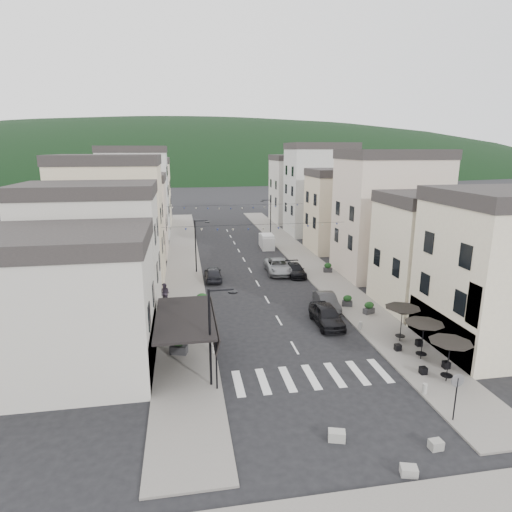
% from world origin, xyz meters
% --- Properties ---
extents(ground, '(700.00, 700.00, 0.00)m').
position_xyz_m(ground, '(0.00, 0.00, 0.00)').
color(ground, black).
rests_on(ground, ground).
extents(sidewalk_left, '(4.00, 76.00, 0.12)m').
position_xyz_m(sidewalk_left, '(-7.50, 32.00, 0.06)').
color(sidewalk_left, slate).
rests_on(sidewalk_left, ground).
extents(sidewalk_right, '(4.00, 76.00, 0.12)m').
position_xyz_m(sidewalk_right, '(7.50, 32.00, 0.06)').
color(sidewalk_right, slate).
rests_on(sidewalk_right, ground).
extents(hill_backdrop, '(640.00, 360.00, 70.00)m').
position_xyz_m(hill_backdrop, '(0.00, 300.00, 0.00)').
color(hill_backdrop, black).
rests_on(hill_backdrop, ground).
extents(boutique_building, '(12.00, 8.00, 8.00)m').
position_xyz_m(boutique_building, '(-15.50, 5.00, 4.00)').
color(boutique_building, '#BCB8AC').
rests_on(boutique_building, ground).
extents(bistro_building, '(10.00, 8.00, 10.00)m').
position_xyz_m(bistro_building, '(14.50, 4.00, 5.00)').
color(bistro_building, beige).
rests_on(bistro_building, ground).
extents(boutique_awning, '(3.77, 7.50, 3.28)m').
position_xyz_m(boutique_awning, '(-7.25, 5.00, 3.11)').
color(boutique_awning, black).
rests_on(boutique_awning, ground).
extents(buildings_row_left, '(10.20, 54.16, 14.00)m').
position_xyz_m(buildings_row_left, '(-14.50, 37.75, 6.12)').
color(buildings_row_left, '#BCB8AC').
rests_on(buildings_row_left, ground).
extents(buildings_row_right, '(10.20, 54.16, 14.50)m').
position_xyz_m(buildings_row_right, '(14.50, 36.59, 6.32)').
color(buildings_row_right, beige).
rests_on(buildings_row_right, ground).
extents(cafe_terrace, '(2.50, 8.10, 2.53)m').
position_xyz_m(cafe_terrace, '(7.70, 2.80, 2.36)').
color(cafe_terrace, black).
rests_on(cafe_terrace, ground).
extents(streetlamp_left_near, '(1.70, 0.56, 6.00)m').
position_xyz_m(streetlamp_left_near, '(-5.82, 2.00, 3.70)').
color(streetlamp_left_near, black).
rests_on(streetlamp_left_near, ground).
extents(streetlamp_left_far, '(1.70, 0.56, 6.00)m').
position_xyz_m(streetlamp_left_far, '(-5.82, 26.00, 3.70)').
color(streetlamp_left_far, black).
rests_on(streetlamp_left_far, ground).
extents(streetlamp_right_far, '(1.70, 0.56, 6.00)m').
position_xyz_m(streetlamp_right_far, '(5.82, 44.00, 3.70)').
color(streetlamp_right_far, black).
rests_on(streetlamp_right_far, ground).
extents(traffic_sign, '(0.70, 0.07, 2.70)m').
position_xyz_m(traffic_sign, '(5.80, -3.50, 1.93)').
color(traffic_sign, black).
rests_on(traffic_sign, ground).
extents(bollards, '(11.66, 10.26, 0.60)m').
position_xyz_m(bollards, '(0.00, 5.50, 0.42)').
color(bollards, gray).
rests_on(bollards, ground).
extents(bunting_near, '(19.00, 0.28, 0.62)m').
position_xyz_m(bunting_near, '(0.00, 22.00, 5.65)').
color(bunting_near, black).
rests_on(bunting_near, ground).
extents(bunting_far, '(19.00, 0.28, 0.62)m').
position_xyz_m(bunting_far, '(0.00, 38.00, 5.65)').
color(bunting_far, black).
rests_on(bunting_far, ground).
extents(parked_car_a, '(1.96, 4.80, 1.63)m').
position_xyz_m(parked_car_a, '(3.50, 9.48, 0.81)').
color(parked_car_a, black).
rests_on(parked_car_a, ground).
extents(parked_car_b, '(1.70, 4.36, 1.41)m').
position_xyz_m(parked_car_b, '(4.60, 12.69, 0.71)').
color(parked_car_b, '#2E2E30').
rests_on(parked_car_b, ground).
extents(parked_car_c, '(2.86, 5.73, 1.56)m').
position_xyz_m(parked_car_c, '(2.94, 24.46, 0.78)').
color(parked_car_c, gray).
rests_on(parked_car_c, ground).
extents(parked_car_d, '(1.96, 4.47, 1.28)m').
position_xyz_m(parked_car_d, '(4.60, 23.12, 0.64)').
color(parked_car_d, black).
rests_on(parked_car_d, ground).
extents(parked_car_e, '(1.81, 4.34, 1.47)m').
position_xyz_m(parked_car_e, '(-4.44, 22.88, 0.74)').
color(parked_car_e, black).
rests_on(parked_car_e, ground).
extents(delivery_van, '(1.86, 4.31, 2.03)m').
position_xyz_m(delivery_van, '(4.09, 36.87, 1.00)').
color(delivery_van, silver).
rests_on(delivery_van, ground).
extents(pedestrian_a, '(0.60, 0.44, 1.54)m').
position_xyz_m(pedestrian_a, '(-7.76, 9.93, 0.89)').
color(pedestrian_a, black).
rests_on(pedestrian_a, sidewalk_left).
extents(pedestrian_b, '(1.13, 1.07, 1.85)m').
position_xyz_m(pedestrian_b, '(-9.20, 16.31, 1.04)').
color(pedestrian_b, '#28212C').
rests_on(pedestrian_b, sidewalk_left).
extents(concrete_block_a, '(0.91, 0.71, 0.50)m').
position_xyz_m(concrete_block_a, '(-0.53, -3.84, 0.25)').
color(concrete_block_a, gray).
rests_on(concrete_block_a, ground).
extents(concrete_block_b, '(0.63, 0.49, 0.45)m').
position_xyz_m(concrete_block_b, '(3.78, -5.21, 0.23)').
color(concrete_block_b, gray).
rests_on(concrete_block_b, ground).
extents(concrete_block_c, '(0.81, 0.68, 0.40)m').
position_xyz_m(concrete_block_c, '(1.72, -6.50, 0.20)').
color(concrete_block_c, gray).
rests_on(concrete_block_c, ground).
extents(planter_la, '(1.26, 0.93, 1.27)m').
position_xyz_m(planter_la, '(-7.98, 6.29, 0.73)').
color(planter_la, '#2C2C2E').
rests_on(planter_la, sidewalk_left).
extents(planter_lb, '(1.13, 0.70, 1.20)m').
position_xyz_m(planter_lb, '(-6.00, 14.98, 0.70)').
color(planter_lb, '#2C2B2E').
rests_on(planter_lb, sidewalk_left).
extents(planter_ra, '(1.04, 0.81, 1.03)m').
position_xyz_m(planter_ra, '(7.70, 10.93, 0.62)').
color(planter_ra, '#313134').
rests_on(planter_ra, sidewalk_right).
extents(planter_rb, '(1.00, 0.77, 1.00)m').
position_xyz_m(planter_rb, '(6.58, 12.92, 0.60)').
color(planter_rb, '#2B2A2D').
rests_on(planter_rb, sidewalk_right).
extents(planter_rc, '(1.03, 0.68, 1.06)m').
position_xyz_m(planter_rc, '(8.41, 23.44, 0.64)').
color(planter_rc, '#29292C').
rests_on(planter_rc, sidewalk_right).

